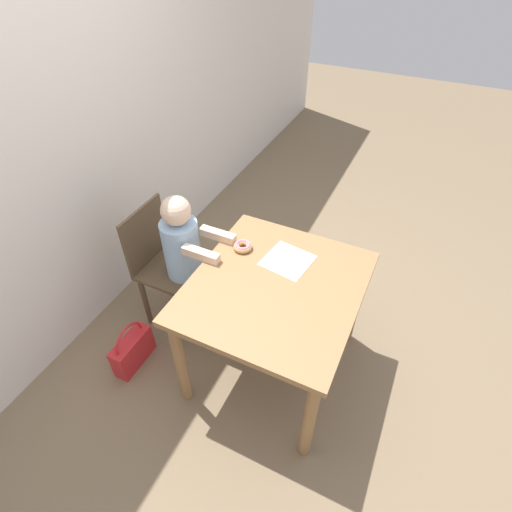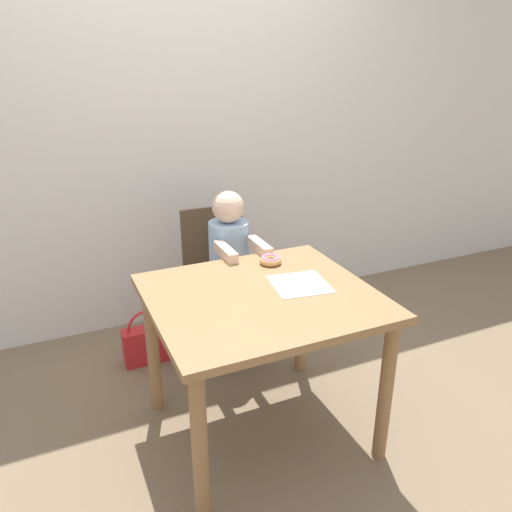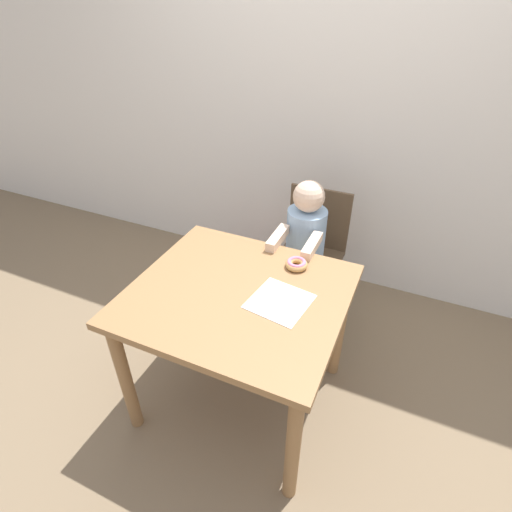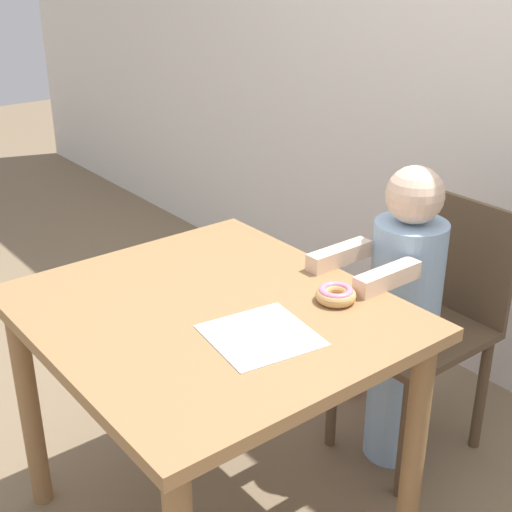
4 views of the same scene
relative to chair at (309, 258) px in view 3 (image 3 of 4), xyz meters
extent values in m
plane|color=#7A664C|center=(-0.10, -0.77, -0.44)|extent=(12.00, 12.00, 0.00)
cube|color=silver|center=(-0.10, 0.52, 0.81)|extent=(8.00, 0.05, 2.50)
cube|color=olive|center=(-0.10, -0.77, 0.26)|extent=(0.94, 0.85, 0.03)
cylinder|color=olive|center=(-0.51, -1.13, -0.10)|extent=(0.06, 0.06, 0.69)
cylinder|color=olive|center=(0.31, -1.13, -0.10)|extent=(0.06, 0.06, 0.69)
cylinder|color=olive|center=(-0.51, -0.40, -0.10)|extent=(0.06, 0.06, 0.69)
cylinder|color=olive|center=(0.31, -0.40, -0.10)|extent=(0.06, 0.06, 0.69)
cube|color=brown|center=(0.00, -0.06, -0.01)|extent=(0.38, 0.45, 0.03)
cube|color=brown|center=(0.00, 0.15, 0.20)|extent=(0.38, 0.02, 0.39)
cylinder|color=brown|center=(-0.16, -0.25, -0.23)|extent=(0.04, 0.04, 0.42)
cylinder|color=brown|center=(0.16, -0.25, -0.23)|extent=(0.04, 0.04, 0.42)
cylinder|color=brown|center=(-0.16, 0.13, -0.23)|extent=(0.04, 0.04, 0.42)
cylinder|color=brown|center=(0.16, 0.13, -0.23)|extent=(0.04, 0.04, 0.42)
cylinder|color=#99BCE0|center=(0.00, -0.12, -0.22)|extent=(0.19, 0.19, 0.45)
cylinder|color=#99BCE0|center=(0.00, -0.12, 0.20)|extent=(0.22, 0.22, 0.38)
sphere|color=beige|center=(0.00, -0.12, 0.47)|extent=(0.17, 0.17, 0.17)
cube|color=beige|center=(-0.09, -0.32, 0.30)|extent=(0.05, 0.22, 0.05)
cube|color=beige|center=(0.09, -0.32, 0.30)|extent=(0.05, 0.22, 0.05)
torus|color=tan|center=(0.07, -0.49, 0.30)|extent=(0.11, 0.11, 0.03)
torus|color=pink|center=(0.07, -0.49, 0.31)|extent=(0.09, 0.09, 0.02)
cube|color=white|center=(0.09, -0.75, 0.28)|extent=(0.27, 0.27, 0.00)
cube|color=red|center=(-0.45, 0.02, -0.34)|extent=(0.29, 0.10, 0.22)
torus|color=red|center=(-0.45, 0.02, -0.23)|extent=(0.23, 0.02, 0.23)
camera|label=1|loc=(-1.42, -1.29, 1.74)|focal=28.00mm
camera|label=2|loc=(-0.89, -2.48, 1.22)|focal=35.00mm
camera|label=3|loc=(0.52, -1.97, 1.41)|focal=28.00mm
camera|label=4|loc=(1.23, -1.67, 1.15)|focal=50.00mm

